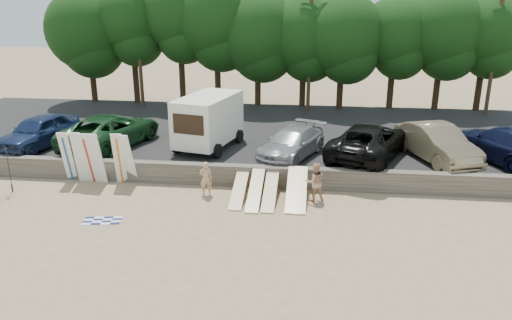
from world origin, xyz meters
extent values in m
plane|color=tan|center=(0.00, 0.00, 0.00)|extent=(120.00, 120.00, 0.00)
cube|color=#6B6356|center=(0.00, 3.00, 0.50)|extent=(44.00, 0.50, 1.00)
cube|color=#282828|center=(0.00, 10.50, 0.35)|extent=(44.00, 14.50, 0.70)
cylinder|color=#382616|center=(-14.27, 17.36, 2.50)|extent=(0.44, 0.44, 3.59)
sphere|color=#1E4313|center=(-14.27, 17.36, 6.01)|extent=(6.08, 6.08, 6.08)
cylinder|color=#382616|center=(-10.97, 17.55, 2.76)|extent=(0.44, 0.44, 4.12)
sphere|color=#1E4313|center=(-10.97, 17.55, 6.79)|extent=(5.30, 5.30, 5.30)
cylinder|color=#382616|center=(-7.40, 17.60, 2.87)|extent=(0.44, 0.44, 4.33)
sphere|color=#1E4313|center=(-7.40, 17.60, 7.10)|extent=(5.32, 5.32, 5.32)
cylinder|color=#382616|center=(-4.71, 17.60, 2.77)|extent=(0.44, 0.44, 4.15)
sphere|color=#1E4313|center=(-4.71, 17.60, 6.82)|extent=(6.17, 6.17, 6.17)
cylinder|color=#382616|center=(-1.73, 17.60, 2.45)|extent=(0.44, 0.44, 3.51)
sphere|color=#1E4313|center=(-1.73, 17.60, 5.88)|extent=(6.15, 6.15, 6.15)
cylinder|color=#382616|center=(1.55, 17.60, 2.42)|extent=(0.44, 0.44, 3.43)
sphere|color=#1E4313|center=(1.55, 17.60, 5.77)|extent=(5.65, 5.65, 5.65)
cylinder|color=#382616|center=(4.22, 17.02, 2.44)|extent=(0.44, 0.44, 3.47)
sphere|color=#1E4313|center=(4.22, 17.02, 5.83)|extent=(5.72, 5.72, 5.72)
cylinder|color=#382616|center=(7.82, 17.60, 2.45)|extent=(0.44, 0.44, 3.51)
sphere|color=#1E4313|center=(7.82, 17.60, 5.88)|extent=(5.07, 5.07, 5.07)
cylinder|color=#382616|center=(10.99, 17.60, 2.54)|extent=(0.44, 0.44, 3.67)
sphere|color=#1E4313|center=(10.99, 17.60, 6.13)|extent=(5.60, 5.60, 5.60)
cylinder|color=#382616|center=(13.83, 17.60, 2.51)|extent=(0.44, 0.44, 3.62)
sphere|color=#1E4313|center=(13.83, 17.60, 6.05)|extent=(4.98, 4.98, 4.98)
cylinder|color=#473321|center=(-10.00, 16.00, 5.20)|extent=(0.26, 0.26, 9.00)
cylinder|color=#473321|center=(2.00, 16.00, 5.20)|extent=(0.26, 0.26, 9.00)
cylinder|color=#473321|center=(14.00, 16.00, 5.20)|extent=(0.26, 0.26, 9.00)
cube|color=white|center=(-3.08, 6.51, 2.30)|extent=(3.21, 4.81, 2.43)
cube|color=black|center=(-3.62, 4.35, 2.52)|extent=(1.62, 0.44, 0.99)
cylinder|color=black|center=(-4.56, 5.40, 1.06)|extent=(0.39, 0.76, 0.73)
cylinder|color=black|center=(-2.31, 4.84, 1.06)|extent=(0.39, 0.76, 0.73)
cylinder|color=black|center=(-3.86, 8.18, 1.06)|extent=(0.39, 0.76, 0.73)
cylinder|color=black|center=(-1.61, 7.62, 1.06)|extent=(0.39, 0.76, 0.73)
imported|color=#152449|center=(-12.16, 5.55, 1.56)|extent=(3.12, 5.40, 1.73)
imported|color=#173F1E|center=(-8.40, 6.19, 1.58)|extent=(4.48, 6.87, 1.76)
imported|color=gray|center=(1.39, 5.45, 1.42)|extent=(3.81, 5.38, 1.45)
imported|color=black|center=(5.23, 5.86, 1.57)|extent=(4.98, 6.87, 1.74)
imported|color=#857555|center=(8.51, 5.81, 1.58)|extent=(3.61, 5.65, 1.76)
imported|color=black|center=(11.82, 6.03, 1.58)|extent=(4.70, 6.54, 1.76)
cube|color=white|center=(-9.05, 2.50, 1.27)|extent=(0.54, 0.72, 2.54)
cube|color=white|center=(-8.43, 2.47, 1.28)|extent=(0.52, 0.61, 2.56)
cube|color=white|center=(-7.95, 2.40, 1.27)|extent=(0.59, 0.72, 2.54)
cube|color=white|center=(-7.50, 2.35, 1.27)|extent=(0.56, 0.68, 2.55)
cube|color=white|center=(-6.50, 2.50, 1.28)|extent=(0.59, 0.69, 2.55)
cube|color=white|center=(-6.09, 2.55, 1.26)|extent=(0.61, 0.84, 2.52)
cube|color=beige|center=(-0.70, 1.52, 0.43)|extent=(0.56, 2.91, 0.87)
cube|color=beige|center=(0.03, 1.33, 0.48)|extent=(0.56, 2.88, 0.97)
cube|color=beige|center=(0.68, 1.43, 0.44)|extent=(0.56, 2.91, 0.87)
cube|color=beige|center=(1.67, 1.44, 0.55)|extent=(0.56, 2.84, 1.10)
cube|color=beige|center=(1.97, 1.40, 0.57)|extent=(0.56, 2.83, 1.13)
imported|color=tan|center=(-2.22, 1.66, 0.79)|extent=(0.64, 0.49, 1.57)
imported|color=tan|center=(2.60, 1.60, 0.87)|extent=(0.98, 0.85, 1.73)
cube|color=#238331|center=(0.48, 2.12, 0.16)|extent=(0.46, 0.41, 0.32)
cube|color=orange|center=(1.78, 2.18, 0.11)|extent=(0.31, 0.26, 0.22)
plane|color=white|center=(-5.79, -1.44, 0.01)|extent=(1.73, 1.73, 0.00)
imported|color=black|center=(-11.14, 0.97, 1.10)|extent=(3.28, 3.26, 2.20)
camera|label=1|loc=(2.42, -18.62, 8.65)|focal=35.00mm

